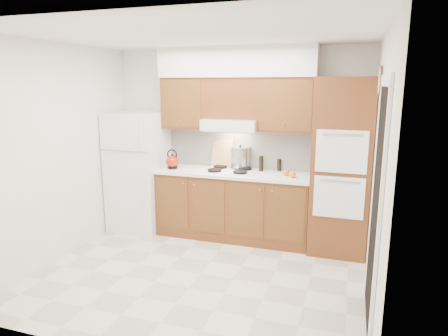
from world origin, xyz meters
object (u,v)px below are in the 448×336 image
Objects in this scene: oven_cabinet at (341,167)px; kettle at (172,162)px; fridge at (139,171)px; stock_pot at (240,157)px.

oven_cabinet is 12.14× the size of kettle.
kettle is at bearing -2.13° from fridge.
oven_cabinet is at bearing -7.33° from kettle.
stock_pot is (-1.37, 0.23, 0.01)m from oven_cabinet.
oven_cabinet is 2.29m from kettle.
fridge is 0.58m from kettle.
fridge reaches higher than stock_pot.
kettle is (0.56, -0.02, 0.18)m from fridge.
stock_pot reaches higher than kettle.
stock_pot is (1.47, 0.26, 0.25)m from fridge.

